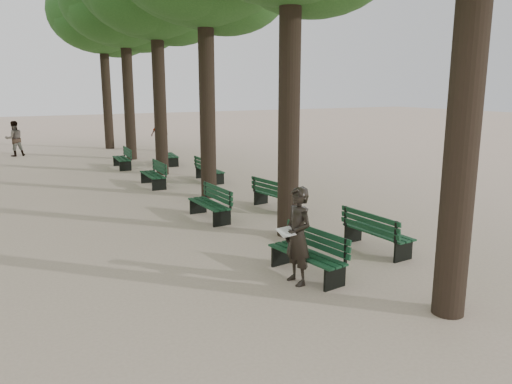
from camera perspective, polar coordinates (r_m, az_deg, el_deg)
name	(u,v)px	position (r m, az deg, el deg)	size (l,w,h in m)	color
ground	(304,288)	(9.49, 5.54, -10.85)	(120.00, 120.00, 0.00)	beige
tree_central_4	(124,1)	(26.33, -14.90, 20.37)	(6.00, 6.00, 9.95)	#33261C
tree_central_5	(102,14)	(31.15, -17.22, 18.89)	(6.00, 6.00, 9.95)	#33261C
bench_left_0	(307,263)	(9.95, 5.79, -8.07)	(0.80, 1.86, 0.92)	black
bench_left_1	(209,210)	(14.03, -5.36, -2.05)	(0.63, 1.82, 0.92)	black
bench_left_2	(153,179)	(18.92, -11.69, 1.44)	(0.62, 1.81, 0.92)	black
bench_left_3	(122,162)	(23.44, -15.07, 3.30)	(0.67, 1.83, 0.92)	black
bench_right_0	(377,239)	(11.67, 13.65, -5.28)	(0.67, 1.83, 0.92)	black
bench_right_1	(276,200)	(15.15, 2.35, -0.95)	(0.81, 1.86, 0.92)	black
bench_right_2	(210,174)	(19.65, -5.33, 2.03)	(0.58, 1.80, 0.92)	black
bench_right_3	(170,159)	(24.08, -9.83, 3.76)	(0.81, 1.86, 0.92)	black
man_with_map	(298,236)	(9.39, 4.79, -5.02)	(0.63, 0.76, 1.87)	black
pedestrian_c	(160,134)	(29.38, -10.96, 6.47)	(1.08, 0.37, 1.84)	#262628
pedestrian_a	(14,139)	(29.38, -25.89, 5.50)	(0.91, 0.37, 1.86)	#262628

